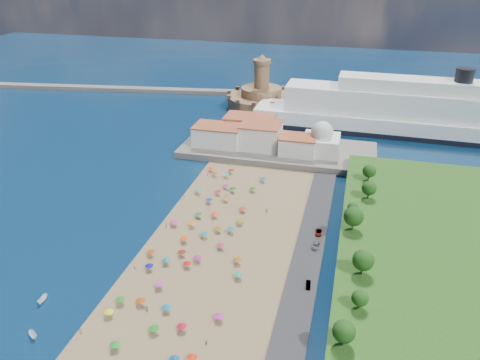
# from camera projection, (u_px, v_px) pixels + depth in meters

# --- Properties ---
(ground) EXTENTS (700.00, 700.00, 0.00)m
(ground) POSITION_uv_depth(u_px,v_px,m) (210.00, 231.00, 159.42)
(ground) COLOR #071938
(ground) RESTS_ON ground
(terrace) EXTENTS (90.00, 36.00, 3.00)m
(terrace) POSITION_uv_depth(u_px,v_px,m) (278.00, 150.00, 219.87)
(terrace) COLOR #59544C
(terrace) RESTS_ON ground
(jetty) EXTENTS (18.00, 70.00, 2.40)m
(jetty) POSITION_uv_depth(u_px,v_px,m) (250.00, 123.00, 255.31)
(jetty) COLOR #59544C
(jetty) RESTS_ON ground
(breakwater) EXTENTS (199.03, 34.77, 2.60)m
(breakwater) POSITION_uv_depth(u_px,v_px,m) (124.00, 89.00, 316.29)
(breakwater) COLOR #59544C
(breakwater) RESTS_ON ground
(waterfront_buildings) EXTENTS (57.00, 29.00, 11.00)m
(waterfront_buildings) POSITION_uv_depth(u_px,v_px,m) (251.00, 134.00, 220.53)
(waterfront_buildings) COLOR silver
(waterfront_buildings) RESTS_ON terrace
(domed_building) EXTENTS (16.00, 16.00, 15.00)m
(domed_building) POSITION_uv_depth(u_px,v_px,m) (321.00, 141.00, 210.34)
(domed_building) COLOR silver
(domed_building) RESTS_ON terrace
(fortress) EXTENTS (40.00, 40.00, 32.40)m
(fortress) POSITION_uv_depth(u_px,v_px,m) (261.00, 98.00, 278.92)
(fortress) COLOR olive
(fortress) RESTS_ON ground
(cruise_ship) EXTENTS (162.00, 27.85, 35.30)m
(cruise_ship) POSITION_uv_depth(u_px,v_px,m) (411.00, 114.00, 239.04)
(cruise_ship) COLOR black
(cruise_ship) RESTS_ON ground
(beach_parasols) EXTENTS (32.64, 112.34, 2.20)m
(beach_parasols) POSITION_uv_depth(u_px,v_px,m) (196.00, 241.00, 150.08)
(beach_parasols) COLOR gray
(beach_parasols) RESTS_ON beach
(beachgoers) EXTENTS (34.09, 94.54, 1.88)m
(beachgoers) POSITION_uv_depth(u_px,v_px,m) (194.00, 239.00, 152.81)
(beachgoers) COLOR tan
(beachgoers) RESTS_ON beach
(moored_boats) EXTENTS (8.65, 15.82, 1.58)m
(moored_boats) POSITION_uv_depth(u_px,v_px,m) (39.00, 315.00, 121.82)
(moored_boats) COLOR white
(moored_boats) RESTS_ON ground
(parked_cars) EXTENTS (2.62, 32.20, 1.36)m
(parked_cars) POSITION_uv_depth(u_px,v_px,m) (316.00, 248.00, 148.31)
(parked_cars) COLOR gray
(parked_cars) RESTS_ON promenade
(hillside_trees) EXTENTS (12.81, 107.28, 8.12)m
(hillside_trees) POSITION_uv_depth(u_px,v_px,m) (358.00, 236.00, 138.25)
(hillside_trees) COLOR #382314
(hillside_trees) RESTS_ON hillside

